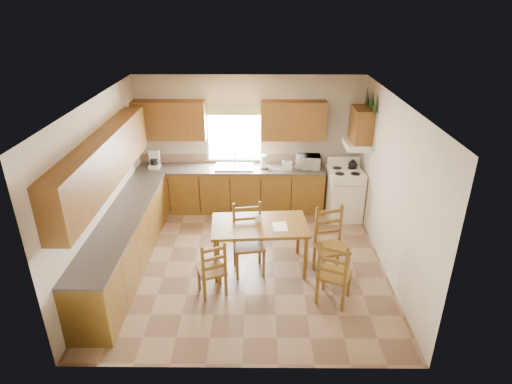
{
  "coord_description": "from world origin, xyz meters",
  "views": [
    {
      "loc": [
        0.2,
        -6.02,
        4.08
      ],
      "look_at": [
        0.15,
        0.3,
        1.15
      ],
      "focal_mm": 30.0,
      "sensor_mm": 36.0,
      "label": 1
    }
  ],
  "objects_px": {
    "dining_table": "(259,246)",
    "chair_far_left": "(249,241)",
    "chair_far_right": "(332,244)",
    "microwave": "(308,162)",
    "chair_near_left": "(212,267)",
    "chair_near_right": "(335,270)",
    "stove": "(344,195)"
  },
  "relations": [
    {
      "from": "stove",
      "to": "chair_near_right",
      "type": "relative_size",
      "value": 0.93
    },
    {
      "from": "chair_far_left",
      "to": "chair_far_right",
      "type": "bearing_deg",
      "value": -12.19
    },
    {
      "from": "chair_near_left",
      "to": "microwave",
      "type": "bearing_deg",
      "value": -143.46
    },
    {
      "from": "dining_table",
      "to": "chair_near_left",
      "type": "height_order",
      "value": "chair_near_left"
    },
    {
      "from": "dining_table",
      "to": "chair_near_right",
      "type": "height_order",
      "value": "chair_near_right"
    },
    {
      "from": "chair_far_right",
      "to": "dining_table",
      "type": "bearing_deg",
      "value": 157.18
    },
    {
      "from": "chair_far_left",
      "to": "microwave",
      "type": "bearing_deg",
      "value": 53.6
    },
    {
      "from": "microwave",
      "to": "chair_far_left",
      "type": "relative_size",
      "value": 0.4
    },
    {
      "from": "dining_table",
      "to": "chair_far_right",
      "type": "height_order",
      "value": "chair_far_right"
    },
    {
      "from": "chair_far_left",
      "to": "chair_near_left",
      "type": "bearing_deg",
      "value": -142.96
    },
    {
      "from": "microwave",
      "to": "chair_near_left",
      "type": "relative_size",
      "value": 0.49
    },
    {
      "from": "chair_near_left",
      "to": "chair_near_right",
      "type": "bearing_deg",
      "value": 152.41
    },
    {
      "from": "chair_near_right",
      "to": "chair_far_left",
      "type": "distance_m",
      "value": 1.43
    },
    {
      "from": "chair_near_left",
      "to": "chair_far_left",
      "type": "xyz_separation_m",
      "value": [
        0.53,
        0.56,
        0.1
      ]
    },
    {
      "from": "chair_far_left",
      "to": "stove",
      "type": "bearing_deg",
      "value": 36.48
    },
    {
      "from": "chair_far_left",
      "to": "chair_far_right",
      "type": "xyz_separation_m",
      "value": [
        1.3,
        -0.07,
        -0.01
      ]
    },
    {
      "from": "chair_near_right",
      "to": "dining_table",
      "type": "bearing_deg",
      "value": -13.85
    },
    {
      "from": "stove",
      "to": "chair_near_left",
      "type": "distance_m",
      "value": 3.41
    },
    {
      "from": "microwave",
      "to": "chair_near_left",
      "type": "distance_m",
      "value": 3.28
    },
    {
      "from": "stove",
      "to": "microwave",
      "type": "height_order",
      "value": "microwave"
    },
    {
      "from": "microwave",
      "to": "chair_far_right",
      "type": "xyz_separation_m",
      "value": [
        0.17,
        -2.27,
        -0.5
      ]
    },
    {
      "from": "dining_table",
      "to": "chair_near_left",
      "type": "xyz_separation_m",
      "value": [
        -0.7,
        -0.67,
        0.06
      ]
    },
    {
      "from": "chair_near_right",
      "to": "chair_far_left",
      "type": "height_order",
      "value": "chair_far_left"
    },
    {
      "from": "chair_far_right",
      "to": "stove",
      "type": "bearing_deg",
      "value": 60.78
    },
    {
      "from": "chair_near_right",
      "to": "chair_far_right",
      "type": "relative_size",
      "value": 0.94
    },
    {
      "from": "microwave",
      "to": "chair_near_left",
      "type": "bearing_deg",
      "value": -115.8
    },
    {
      "from": "microwave",
      "to": "chair_near_left",
      "type": "xyz_separation_m",
      "value": [
        -1.66,
        -2.76,
        -0.59
      ]
    },
    {
      "from": "microwave",
      "to": "chair_near_right",
      "type": "bearing_deg",
      "value": -82.57
    },
    {
      "from": "chair_near_right",
      "to": "chair_near_left",
      "type": "bearing_deg",
      "value": 18.82
    },
    {
      "from": "dining_table",
      "to": "chair_far_left",
      "type": "xyz_separation_m",
      "value": [
        -0.17,
        -0.11,
        0.16
      ]
    },
    {
      "from": "stove",
      "to": "chair_near_right",
      "type": "distance_m",
      "value": 2.68
    },
    {
      "from": "dining_table",
      "to": "chair_near_right",
      "type": "xyz_separation_m",
      "value": [
        1.07,
        -0.83,
        0.12
      ]
    }
  ]
}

